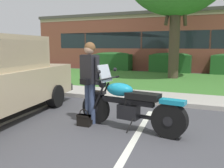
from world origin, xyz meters
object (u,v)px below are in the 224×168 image
(brick_building, at_px, (212,42))
(hedge_left, at_px, (113,61))
(handbag, at_px, (84,119))
(motorcycle, at_px, (133,106))
(hedge_center_left, at_px, (170,62))
(rider_person, at_px, (90,77))

(brick_building, bearing_deg, hedge_left, -138.02)
(brick_building, bearing_deg, handbag, -96.92)
(handbag, bearing_deg, motorcycle, 8.66)
(motorcycle, xyz_separation_m, hedge_center_left, (-1.22, 10.86, 0.16))
(rider_person, relative_size, brick_building, 0.07)
(rider_person, distance_m, hedge_center_left, 10.77)
(handbag, relative_size, hedge_left, 0.14)
(handbag, xyz_separation_m, hedge_center_left, (-0.21, 11.01, 0.51))
(rider_person, distance_m, handbag, 0.88)
(hedge_left, bearing_deg, hedge_center_left, 0.00)
(rider_person, xyz_separation_m, hedge_left, (-4.07, 10.77, -0.34))
(motorcycle, distance_m, brick_building, 16.40)
(rider_person, relative_size, handbag, 4.74)
(hedge_left, distance_m, hedge_center_left, 3.84)
(hedge_left, relative_size, hedge_center_left, 1.03)
(brick_building, bearing_deg, motorcycle, -93.48)
(rider_person, xyz_separation_m, handbag, (-0.01, -0.24, -0.85))
(rider_person, height_order, hedge_center_left, rider_person)
(motorcycle, relative_size, handbag, 6.21)
(motorcycle, xyz_separation_m, brick_building, (0.99, 16.30, 1.46))
(brick_building, bearing_deg, hedge_center_left, -112.08)
(hedge_center_left, bearing_deg, rider_person, -88.79)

